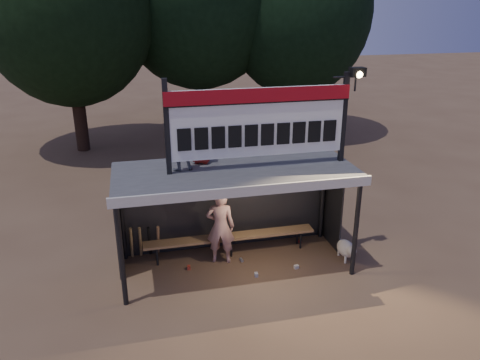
{
  "coord_description": "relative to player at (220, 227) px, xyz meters",
  "views": [
    {
      "loc": [
        -1.97,
        -8.91,
        5.55
      ],
      "look_at": [
        0.2,
        0.4,
        1.9
      ],
      "focal_mm": 35.0,
      "sensor_mm": 36.0,
      "label": 1
    }
  ],
  "objects": [
    {
      "name": "bats",
      "position": [
        -1.67,
        0.53,
        -0.44
      ],
      "size": [
        0.69,
        0.35,
        0.84
      ],
      "color": "#9A7947",
      "rests_on": "ground"
    },
    {
      "name": "dugout_shelter",
      "position": [
        0.27,
        -0.04,
        0.97
      ],
      "size": [
        5.1,
        2.08,
        2.32
      ],
      "color": "#3D3C3F",
      "rests_on": "ground"
    },
    {
      "name": "tree_right",
      "position": [
        5.27,
        10.21,
        4.32
      ],
      "size": [
        6.08,
        6.08,
        8.72
      ],
      "color": "#311E16",
      "rests_on": "ground"
    },
    {
      "name": "ground",
      "position": [
        0.27,
        -0.29,
        -0.87
      ],
      "size": [
        80.0,
        80.0,
        0.0
      ],
      "primitive_type": "plane",
      "color": "#503928",
      "rests_on": "ground"
    },
    {
      "name": "scoreboard_assembly",
      "position": [
        0.83,
        -0.3,
        2.45
      ],
      "size": [
        4.1,
        0.27,
        1.99
      ],
      "color": "black",
      "rests_on": "dugout_shelter"
    },
    {
      "name": "child_b",
      "position": [
        -0.35,
        0.23,
        1.95
      ],
      "size": [
        0.57,
        0.47,
        1.01
      ],
      "primitive_type": "imported",
      "rotation": [
        0.0,
        0.0,
        2.78
      ],
      "color": "#A41F19",
      "rests_on": "dugout_shelter"
    },
    {
      "name": "tree_left",
      "position": [
        -3.73,
        9.71,
        4.64
      ],
      "size": [
        6.46,
        6.46,
        9.27
      ],
      "color": "black",
      "rests_on": "ground"
    },
    {
      "name": "child_a",
      "position": [
        -0.84,
        -0.1,
        1.99
      ],
      "size": [
        0.58,
        0.48,
        1.08
      ],
      "primitive_type": "imported",
      "rotation": [
        0.0,
        0.0,
        3.29
      ],
      "color": "slate",
      "rests_on": "dugout_shelter"
    },
    {
      "name": "player",
      "position": [
        0.0,
        0.0,
        0.0
      ],
      "size": [
        0.72,
        0.57,
        1.74
      ],
      "primitive_type": "imported",
      "rotation": [
        0.0,
        0.0,
        2.88
      ],
      "color": "silver",
      "rests_on": "ground"
    },
    {
      "name": "litter",
      "position": [
        0.77,
        -0.3,
        -0.83
      ],
      "size": [
        2.9,
        1.32,
        0.08
      ],
      "color": "#A82D1C",
      "rests_on": "ground"
    },
    {
      "name": "dog",
      "position": [
        2.81,
        -0.6,
        -0.59
      ],
      "size": [
        0.36,
        0.81,
        0.49
      ],
      "color": "beige",
      "rests_on": "ground"
    },
    {
      "name": "bench",
      "position": [
        0.27,
        0.26,
        -0.44
      ],
      "size": [
        4.0,
        0.35,
        0.48
      ],
      "color": "#9A7248",
      "rests_on": "ground"
    }
  ]
}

